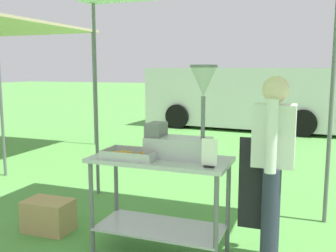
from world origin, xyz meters
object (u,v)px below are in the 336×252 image
Objects in this scene: vendor at (272,161)px; menu_sign at (209,155)px; van_white at (245,97)px; donut_fryer at (183,128)px; supply_crate at (49,216)px; donut_tray at (132,155)px; donut_cart at (160,185)px.

menu_sign is at bearing -141.83° from vendor.
vendor is 0.29× the size of van_white.
donut_fryer is 1.66× the size of supply_crate.
menu_sign reaches higher than donut_tray.
donut_tray is 0.30× the size of vendor.
van_white reaches higher than donut_cart.
donut_fryer reaches higher than vendor.
menu_sign is at bearing -7.43° from supply_crate.
van_white is (-1.49, 7.81, -0.03)m from vendor.
supply_crate is at bearing -179.59° from donut_fryer.
donut_fryer is 0.50× the size of vendor.
donut_tray is 0.98× the size of supply_crate.
donut_tray is at bearing -161.82° from donut_fryer.
donut_tray is (-0.24, -0.08, 0.27)m from donut_cart.
van_white is at bearing 93.95° from donut_cart.
menu_sign is 1.95m from supply_crate.
vendor is (1.18, 0.26, -0.01)m from donut_tray.
menu_sign is at bearing -82.74° from van_white.
donut_tray is at bearing 172.38° from menu_sign.
vendor is at bearing 38.17° from menu_sign.
donut_tray is at bearing -167.67° from vendor.
donut_cart is 0.62m from menu_sign.
menu_sign is at bearing -39.07° from donut_fryer.
van_white is (0.71, 7.93, 0.71)m from supply_crate.
donut_fryer is at bearing 140.93° from menu_sign.
donut_cart is 0.99m from vendor.
supply_crate is at bearing 177.57° from donut_cart.
supply_crate is (-1.75, 0.23, -0.82)m from menu_sign.
donut_cart is at bearing -161.70° from donut_fryer.
donut_tray reaches higher than supply_crate.
donut_fryer reaches higher than supply_crate.
van_white is at bearing 95.37° from donut_fryer.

